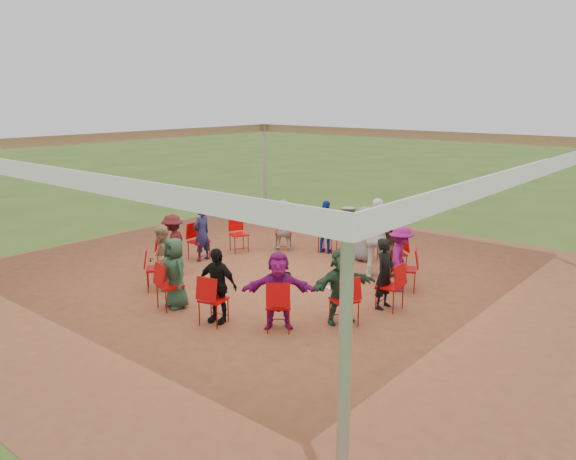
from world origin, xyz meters
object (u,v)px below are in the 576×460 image
Objects in this scene: chair_1 at (390,286)px; chair_11 at (170,286)px; chair_9 at (169,253)px; chair_0 at (344,300)px; laptop at (336,285)px; person_seated_2 at (401,258)px; standing_person at (377,238)px; person_seated_4 at (364,234)px; person_seated_7 at (202,233)px; person_seated_10 at (175,273)px; person_seated_1 at (385,273)px; chair_7 at (239,235)px; chair_5 at (328,235)px; chair_12 at (213,300)px; chair_6 at (284,232)px; person_seated_11 at (217,285)px; person_seated_8 at (173,244)px; chair_8 at (199,242)px; person_seated_5 at (326,227)px; chair_3 at (396,254)px; person_seated_9 at (162,258)px; person_seated_3 at (391,244)px; person_seated_0 at (341,286)px; person_seated_6 at (283,225)px; chair_2 at (406,270)px; chair_4 at (367,242)px; chair_13 at (278,305)px; cable_coil at (284,274)px; chair_10 at (156,269)px.

chair_11 is (-3.16, -2.60, 0.00)m from chair_1.
chair_0 is at bearing 64.29° from chair_9.
person_seated_2 is at bearing 21.68° from laptop.
person_seated_4 is at bearing -77.04° from standing_person.
person_seated_7 is 1.00× the size of person_seated_10.
chair_7 is at bearing 76.84° from person_seated_1.
chair_5 is 5.10m from chair_11.
chair_12 is at bearing 161.08° from laptop.
person_seated_4 is (-1.85, 3.55, 0.23)m from chair_0.
person_seated_11 is (2.25, -4.45, 0.23)m from chair_6.
person_seated_8 reaches higher than chair_12.
person_seated_5 is (2.03, 2.46, 0.23)m from chair_8.
chair_3 is 5.12m from person_seated_9.
person_seated_3 is at bearing 40.26° from chair_0.
person_seated_1 is at bearing 12.86° from person_seated_0.
person_seated_0 is 1.00× the size of person_seated_6.
person_seated_4 reaches higher than chair_2.
standing_person is (-0.12, -0.41, 0.20)m from person_seated_3.
chair_1 is at bearing 38.57° from chair_12.
chair_0 is 0.67× the size of person_seated_1.
person_seated_10 is (-1.05, -4.88, 0.00)m from person_seated_4.
person_seated_2 and person_seated_3 have the same top height.
person_seated_5 is at bearing 52.50° from chair_1.
chair_4 is at bearing 157.07° from person_seated_6.
standing_person is at bearing 37.53° from chair_1.
chair_1 is 4.09m from chair_5.
chair_12 is 1.00× the size of chair_13.
person_seated_9 is at bearing 77.14° from person_seated_4.
chair_5 is at bearing 100.23° from cable_coil.
chair_5 is at bearing 103.16° from person_seated_10.
chair_6 is 0.67× the size of person_seated_2.
person_seated_0 is (0.66, -3.12, 0.23)m from chair_3.
person_seated_9 reaches higher than chair_6.
person_seated_1 is 1.89m from standing_person.
person_seated_5 and person_seated_6 have the same top height.
chair_5 is at bearing 25.71° from chair_3.
chair_0 is 0.67× the size of person_seated_0.
chair_2 and chair_13 have the same top height.
person_seated_4 reaches higher than chair_13.
chair_8 and chair_10 have the same top height.
person_seated_4 is 1.11m from person_seated_5.
person_seated_10 is at bearing 115.07° from chair_2.
chair_9 is at bearing 103.16° from person_seated_1.
person_seated_8 is at bearing 115.07° from chair_0.
person_seated_2 is at bearing 52.50° from chair_12.
person_seated_6 is at bearing 139.74° from chair_9.
chair_7 is 0.51× the size of standing_person.
person_seated_6 reaches higher than chair_13.
chair_5 is 5.23m from chair_12.
person_seated_4 is 4.50m from person_seated_8.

